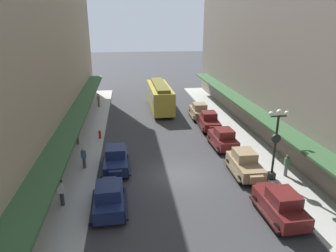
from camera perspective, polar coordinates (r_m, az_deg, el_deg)
The scene contains 20 objects.
ground_plane at distance 22.89m, azimuth 2.04°, elevation -9.13°, with size 200.00×200.00×0.00m, color #38383A.
sidewalk_left at distance 22.93m, azimuth -17.06°, elevation -9.76°, with size 3.00×60.00×0.15m, color #B7B5AD.
sidewalk_right at distance 25.12m, azimuth 19.31°, elevation -7.40°, with size 3.00×60.00×0.15m, color #B7B5AD.
building_row_left at distance 21.02m, azimuth -27.26°, elevation 14.15°, with size 4.30×60.00×19.50m.
building_row_right at distance 24.19m, azimuth 27.86°, elevation 14.50°, with size 4.30×60.00×19.55m.
parked_car_0 at distance 18.82m, azimuth -11.06°, elevation -12.92°, with size 2.25×4.30×1.84m.
parked_car_1 at distance 23.17m, azimuth 14.27°, elevation -6.77°, with size 2.18×4.27×1.84m.
parked_car_2 at distance 35.84m, azimuth 5.87°, elevation 2.94°, with size 2.21×4.28×1.84m.
parked_car_3 at distance 18.96m, azimuth 20.40°, elevation -13.59°, with size 2.24×4.30×1.84m.
parked_car_4 at distance 23.44m, azimuth -9.77°, elevation -6.13°, with size 2.17×4.27×1.84m.
parked_car_5 at distance 32.18m, azimuth 7.75°, elevation 0.99°, with size 2.31×4.32×1.84m.
parked_car_6 at distance 27.62m, azimuth 10.32°, elevation -2.22°, with size 2.25×4.30×1.84m.
streetcar at distance 38.90m, azimuth -1.56°, elevation 5.77°, with size 2.62×9.63×3.46m.
lamp_post_with_clock at distance 22.07m, azimuth 19.57°, elevation -2.85°, with size 1.42×0.44×5.16m.
fire_hydrant at distance 29.82m, azimuth -12.71°, elevation -1.55°, with size 0.24×0.24×0.82m.
pedestrian_0 at distance 19.81m, azimuth -19.42°, elevation -11.75°, with size 0.36×0.28×1.67m.
pedestrian_1 at distance 23.65m, azimuth 21.40°, elevation -6.88°, with size 0.36×0.24×1.64m.
pedestrian_2 at distance 24.05m, azimuth -15.57°, elevation -5.79°, with size 0.36×0.24×1.64m.
pedestrian_3 at distance 28.82m, azimuth -16.73°, elevation -1.73°, with size 0.36×0.24×1.64m.
pedestrian_4 at distance 41.10m, azimuth -12.97°, elevation 4.73°, with size 0.36×0.28×1.67m.
Camera 1 is at (-3.50, -19.89, 10.77)m, focal length 32.40 mm.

